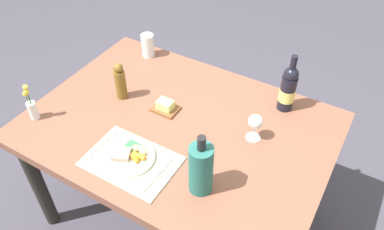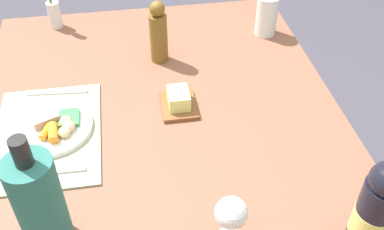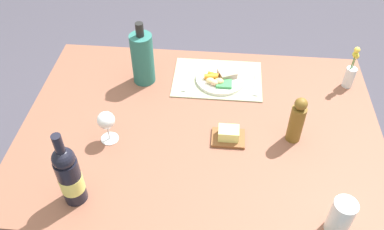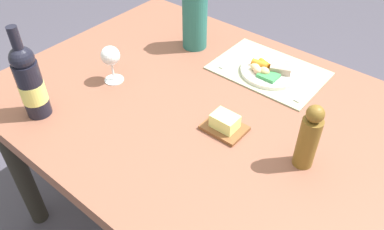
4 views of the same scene
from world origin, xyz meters
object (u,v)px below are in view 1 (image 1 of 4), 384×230
wine_glass (255,123)px  wine_bottle (288,89)px  fork (102,143)px  water_tumbler (148,47)px  knife (158,174)px  butter_dish (165,106)px  dining_table (179,137)px  dinner_plate (130,156)px  pepper_mill (120,82)px  cooler_bottle (201,168)px  flower_vase (32,107)px

wine_glass → wine_bottle: 0.28m
fork → water_tumbler: water_tumbler is taller
knife → butter_dish: (-0.20, 0.37, 0.01)m
dining_table → dinner_plate: 0.32m
dinner_plate → pepper_mill: size_ratio=1.08×
dining_table → dinner_plate: bearing=-103.4°
fork → knife: same height
knife → wine_glass: wine_glass is taller
butter_dish → cooler_bottle: bearing=-40.4°
dining_table → wine_bottle: wine_bottle is taller
pepper_mill → wine_bottle: size_ratio=0.67×
water_tumbler → cooler_bottle: (0.75, -0.69, 0.06)m
pepper_mill → wine_bottle: bearing=24.3°
pepper_mill → fork: bearing=-67.4°
pepper_mill → cooler_bottle: 0.71m
wine_glass → water_tumbler: bearing=158.8°
water_tumbler → butter_dish: (0.36, -0.36, -0.04)m
fork → knife: bearing=1.6°
dining_table → wine_bottle: 0.59m
dining_table → dinner_plate: (-0.07, -0.29, 0.11)m
water_tumbler → wine_bottle: (0.87, -0.04, 0.06)m
dining_table → cooler_bottle: 0.44m
fork → wine_bottle: (0.63, 0.67, 0.11)m
fork → water_tumbler: 0.75m
knife → cooler_bottle: 0.22m
fork → flower_vase: size_ratio=0.86×
water_tumbler → cooler_bottle: size_ratio=0.47×
pepper_mill → wine_bottle: (0.77, 0.35, 0.02)m
dinner_plate → fork: bearing=178.7°
dinner_plate → knife: dinner_plate is taller
dinner_plate → wine_glass: wine_glass is taller
pepper_mill → water_tumbler: bearing=105.1°
dining_table → wine_bottle: size_ratio=4.65×
fork → wine_glass: 0.71m
dining_table → knife: 0.33m
fork → flower_vase: flower_vase is taller
dining_table → pepper_mill: 0.41m
fork → wine_glass: size_ratio=1.28×
wine_glass → flower_vase: bearing=-157.0°
water_tumbler → flower_vase: bearing=-102.7°
wine_bottle → butter_dish: bearing=-148.1°
knife → pepper_mill: (-0.45, 0.34, 0.09)m
fork → pepper_mill: bearing=117.7°
fork → butter_dish: butter_dish is taller
knife → butter_dish: 0.42m
dinner_plate → fork: size_ratio=1.27×
dinner_plate → wine_glass: bearing=43.2°
wine_bottle → dinner_plate: bearing=-124.9°
pepper_mill → cooler_bottle: cooler_bottle is taller
dining_table → cooler_bottle: (0.28, -0.27, 0.21)m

